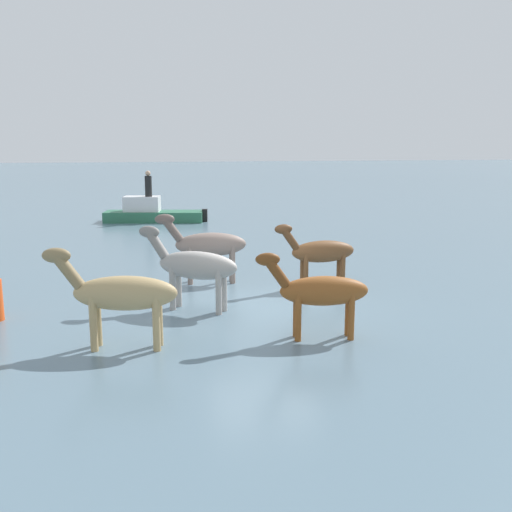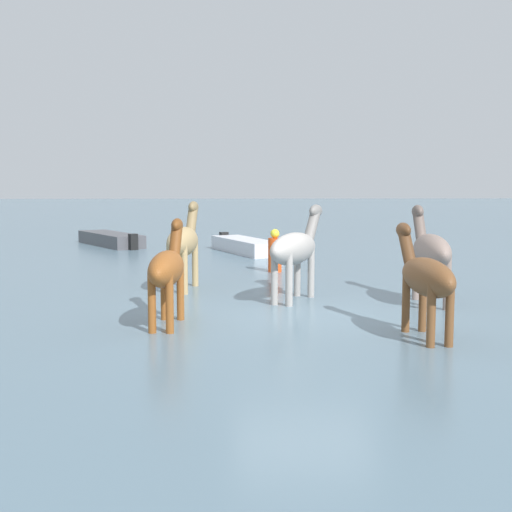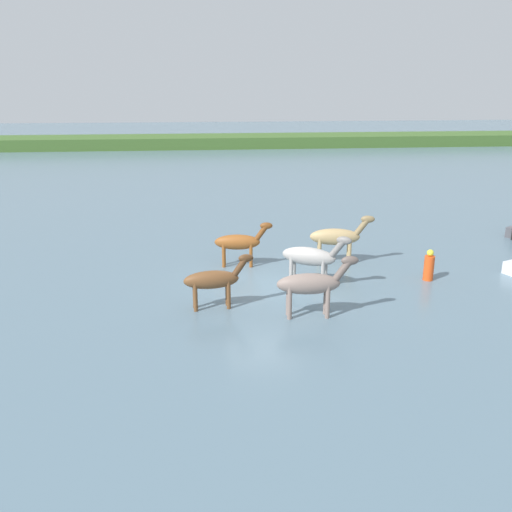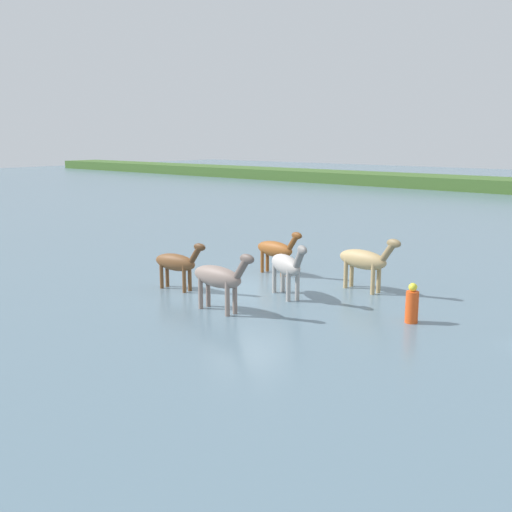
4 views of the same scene
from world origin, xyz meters
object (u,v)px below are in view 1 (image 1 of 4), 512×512
(horse_rear_stallion, at_px, (320,252))
(boat_motor_center, at_px, (152,215))
(horse_mid_herd, at_px, (208,245))
(person_watcher_seated, at_px, (148,185))
(horse_lead, at_px, (320,291))
(horse_dun_straggler, at_px, (121,294))
(horse_gray_outer, at_px, (194,265))

(horse_rear_stallion, relative_size, boat_motor_center, 0.46)
(horse_mid_herd, distance_m, person_watcher_seated, 12.44)
(horse_lead, bearing_deg, horse_dun_straggler, 4.97)
(horse_dun_straggler, distance_m, boat_motor_center, 17.36)
(horse_dun_straggler, bearing_deg, horse_gray_outer, -114.20)
(horse_lead, relative_size, boat_motor_center, 0.46)
(horse_gray_outer, distance_m, horse_dun_straggler, 2.77)
(horse_gray_outer, height_order, horse_dun_straggler, horse_dun_straggler)
(horse_gray_outer, distance_m, person_watcher_seated, 14.96)
(horse_lead, distance_m, horse_gray_outer, 3.30)
(horse_gray_outer, xyz_separation_m, horse_mid_herd, (-0.51, -2.60, 0.00))
(boat_motor_center, bearing_deg, horse_gray_outer, 102.75)
(horse_rear_stallion, xyz_separation_m, person_watcher_seated, (4.63, -13.23, 0.79))
(horse_mid_herd, xyz_separation_m, horse_dun_straggler, (2.01, 4.93, 0.01))
(horse_gray_outer, bearing_deg, horse_rear_stallion, -125.44)
(horse_dun_straggler, bearing_deg, boat_motor_center, -82.81)
(horse_mid_herd, xyz_separation_m, boat_motor_center, (1.63, -12.41, -0.74))
(horse_dun_straggler, height_order, boat_motor_center, horse_dun_straggler)
(horse_rear_stallion, distance_m, boat_motor_center, 14.10)
(horse_gray_outer, relative_size, horse_mid_herd, 0.95)
(person_watcher_seated, bearing_deg, boat_motor_center, -137.00)
(horse_lead, xyz_separation_m, horse_gray_outer, (2.31, -2.36, 0.09))
(horse_dun_straggler, bearing_deg, horse_rear_stallion, -132.33)
(horse_mid_herd, height_order, person_watcher_seated, person_watcher_seated)
(horse_lead, bearing_deg, person_watcher_seated, -73.05)
(horse_mid_herd, relative_size, person_watcher_seated, 2.06)
(person_watcher_seated, bearing_deg, horse_rear_stallion, 109.27)
(horse_lead, xyz_separation_m, horse_mid_herd, (1.80, -4.95, 0.09))
(horse_dun_straggler, bearing_deg, horse_mid_herd, -103.71)
(horse_mid_herd, bearing_deg, horse_lead, 112.14)
(horse_rear_stallion, relative_size, horse_dun_straggler, 0.89)
(horse_dun_straggler, relative_size, person_watcher_seated, 2.10)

